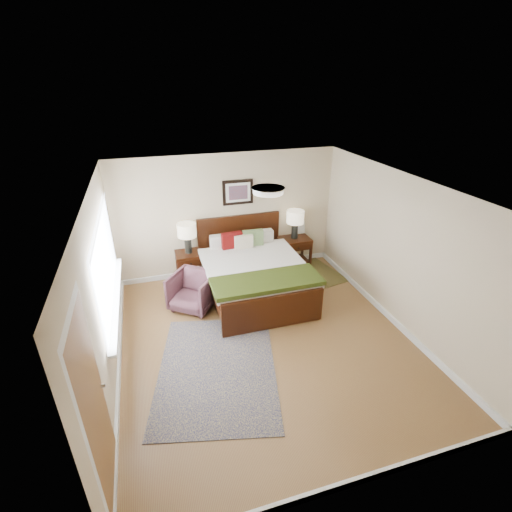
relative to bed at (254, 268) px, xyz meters
name	(u,v)px	position (x,y,z in m)	size (l,w,h in m)	color
floor	(266,340)	(-0.21, -1.38, -0.56)	(5.00, 5.00, 0.00)	brown
back_wall	(228,215)	(-0.21, 1.12, 0.69)	(4.50, 0.04, 2.50)	#C7AF90
front_wall	(357,403)	(-0.21, -3.88, 0.69)	(4.50, 0.04, 2.50)	#C7AF90
left_wall	(102,296)	(-2.46, -1.38, 0.69)	(0.04, 5.00, 2.50)	#C7AF90
right_wall	(399,252)	(2.04, -1.38, 0.69)	(0.04, 5.00, 2.50)	#C7AF90
ceiling	(268,188)	(-0.21, -1.38, 1.94)	(4.50, 5.00, 0.02)	white
window	(108,263)	(-2.41, -0.68, 0.82)	(0.11, 2.72, 1.32)	silver
door	(96,411)	(-2.44, -3.13, 0.51)	(0.06, 1.00, 2.18)	silver
ceil_fixture	(268,190)	(-0.21, -1.38, 1.90)	(0.44, 0.44, 0.08)	white
bed	(254,268)	(0.00, 0.00, 0.00)	(1.86, 2.26, 1.22)	#371508
wall_art	(238,192)	(0.00, 1.08, 1.16)	(0.62, 0.05, 0.50)	black
nightstand_left	(189,259)	(-1.09, 0.86, -0.05)	(0.53, 0.48, 0.63)	#371508
nightstand_right	(294,249)	(1.17, 0.87, -0.15)	(0.67, 0.50, 0.66)	#371508
lamp_left	(187,232)	(-1.09, 0.89, 0.51)	(0.36, 0.36, 0.61)	black
lamp_right	(295,219)	(1.17, 0.89, 0.54)	(0.36, 0.36, 0.61)	black
armchair	(193,291)	(-1.17, -0.11, -0.22)	(0.72, 0.74, 0.67)	brown
rug_persian	(217,369)	(-1.09, -1.80, -0.56)	(1.66, 2.34, 0.01)	#0C1140
rug_navy	(317,273)	(1.53, 0.42, -0.56)	(0.81, 1.21, 0.01)	black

